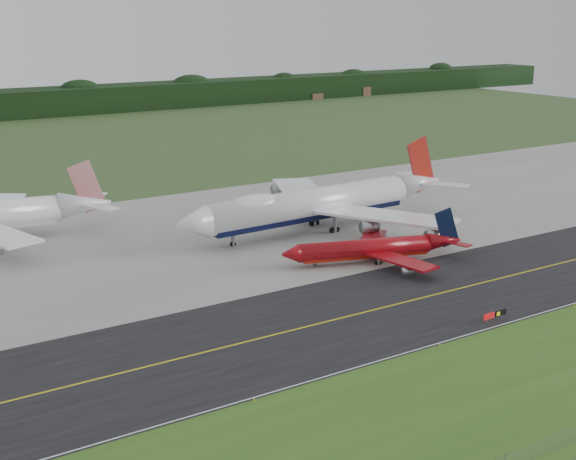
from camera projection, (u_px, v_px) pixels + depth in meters
The scene contains 12 objects.
ground at pixel (356, 303), 130.72m from camera, with size 600.00×600.00×0.00m, color #314B23.
grass_verge at pixel (524, 384), 102.39m from camera, with size 400.00×30.00×0.01m, color #335E1B.
taxiway at pixel (372, 310), 127.48m from camera, with size 400.00×32.00×0.02m, color black.
apron at pixel (211, 233), 171.99m from camera, with size 400.00×78.00×0.01m, color gray.
taxiway_centreline at pixel (372, 310), 127.47m from camera, with size 400.00×0.40×0.00m, color gold.
taxiway_edge_line at pixel (440, 343), 114.93m from camera, with size 400.00×0.25×0.00m, color silver.
jet_ba_747 at pixel (319, 203), 172.98m from camera, with size 71.34×59.05×17.94m.
jet_red_737 at pixel (375, 248), 151.65m from camera, with size 35.12×27.90×9.70m.
taxiway_sign at pixel (495, 315), 122.58m from camera, with size 4.94×0.34×1.65m.
edge_marker_left at pixel (254, 400), 97.49m from camera, with size 0.16×0.16×0.50m, color yellow.
edge_marker_center at pixel (440, 345), 113.57m from camera, with size 0.16×0.16×0.50m, color yellow.
edge_marker_right at pixel (574, 305), 128.98m from camera, with size 0.16×0.16×0.50m, color yellow.
Camera 1 is at (-76.34, -97.08, 45.86)m, focal length 50.00 mm.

